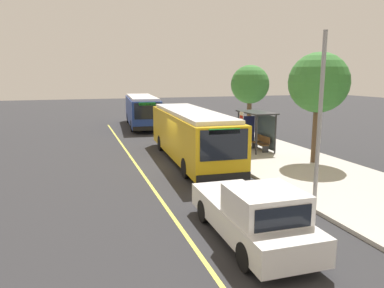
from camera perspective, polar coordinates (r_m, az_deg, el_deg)
The scene contains 13 objects.
ground_plane at distance 20.30m, azimuth -2.29°, elevation -3.28°, with size 120.00×120.00×0.00m, color #2B2B2D.
sidewalk_curb at distance 22.60m, azimuth 12.53°, elevation -1.89°, with size 44.00×6.40×0.15m, color #B7B2A8.
lane_stripe_center at distance 19.84m, azimuth -8.43°, elevation -3.71°, with size 36.00×0.14×0.01m, color #E0D64C.
transit_bus_main at distance 20.91m, azimuth -0.17°, elevation 1.66°, with size 11.33×3.11×2.95m.
transit_bus_second at distance 35.54m, azimuth -7.87°, elevation 5.33°, with size 10.48×3.42×2.95m.
pickup_truck at distance 11.10m, azimuth 9.58°, elevation -10.92°, with size 5.43×2.11×1.85m.
bus_shelter at distance 23.88m, azimuth 10.22°, elevation 3.36°, with size 2.90×1.60×2.48m.
waiting_bench at distance 23.76m, azimuth 10.80°, elevation 0.17°, with size 1.60×0.48×0.95m.
route_sign_post at distance 20.44m, azimuth 7.77°, elevation 2.32°, with size 0.44×0.08×2.80m.
pedestrian_commuter at distance 24.19m, azimuth 5.41°, elevation 1.67°, with size 0.24×0.40×1.69m.
street_tree_near_shelter at distance 20.88m, azimuth 19.28°, elevation 9.02°, with size 3.23×3.23×6.00m.
street_tree_upstreet at distance 29.07m, azimuth 9.09°, elevation 9.16°, with size 2.99×2.99×5.56m.
utility_pole at distance 14.62m, azimuth 19.45°, elevation 3.96°, with size 0.16×0.16×6.40m, color gray.
Camera 1 is at (18.97, -5.28, 4.93)m, focal length 33.94 mm.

